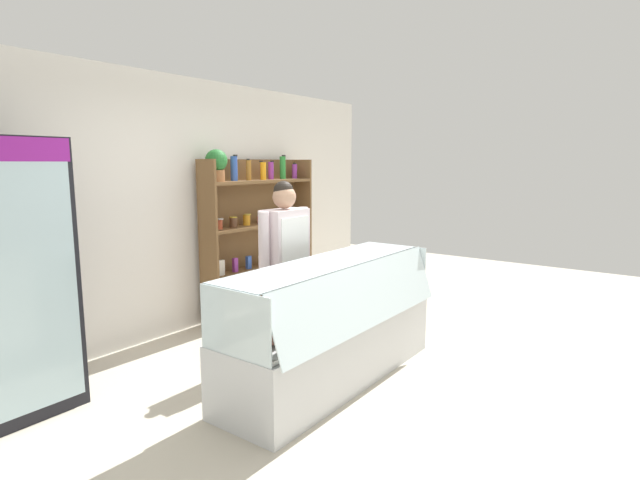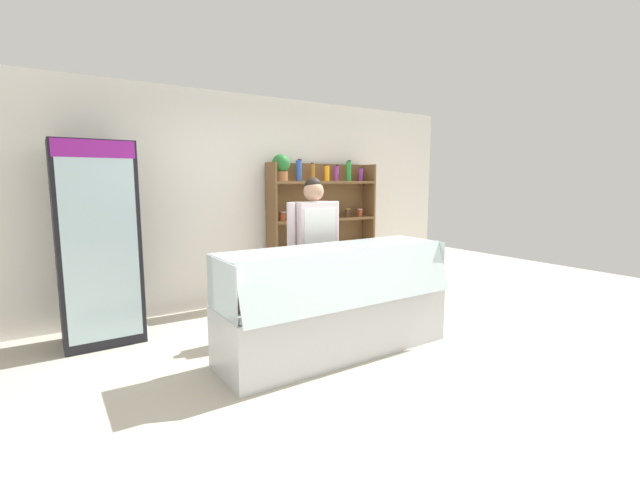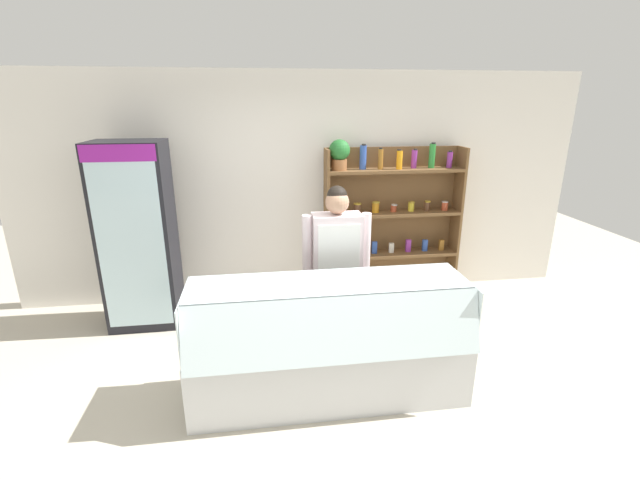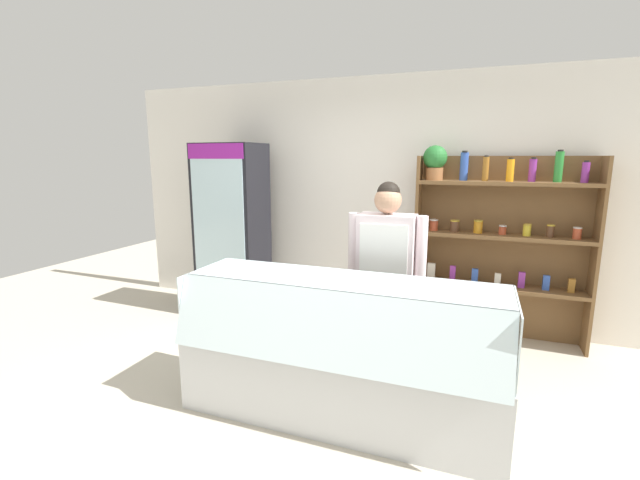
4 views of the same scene
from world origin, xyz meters
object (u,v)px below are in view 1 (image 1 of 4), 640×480
(deli_display_case, at_px, (332,344))
(shop_clerk, at_px, (285,254))
(drinks_fridge, at_px, (12,279))
(shelving_unit, at_px, (254,224))

(deli_display_case, height_order, shop_clerk, shop_clerk)
(deli_display_case, xyz_separation_m, shop_clerk, (0.18, 0.66, 0.66))
(drinks_fridge, height_order, deli_display_case, drinks_fridge)
(drinks_fridge, distance_m, shelving_unit, 2.83)
(shelving_unit, height_order, deli_display_case, shelving_unit)
(drinks_fridge, bearing_deg, shelving_unit, 6.87)
(shelving_unit, bearing_deg, deli_display_case, -118.56)
(deli_display_case, relative_size, shop_clerk, 1.36)
(shop_clerk, bearing_deg, shelving_unit, 55.28)
(drinks_fridge, relative_size, deli_display_case, 0.89)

